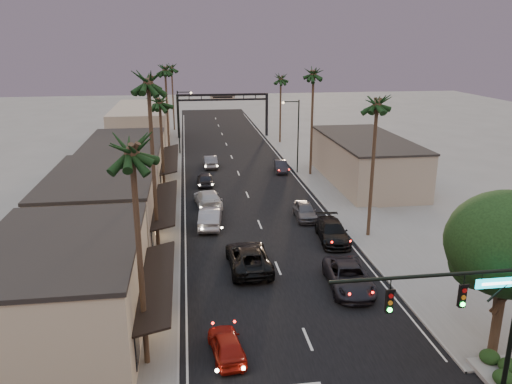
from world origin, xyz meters
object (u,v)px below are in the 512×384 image
object	(u,v)px
palm_far	(171,66)
streetlight_right	(296,131)
traffic_signal	(476,305)
oncoming_pickup	(248,257)
curbside_near	(349,277)
curbside_black	(332,232)
corner_tree	(511,248)
oncoming_silver	(210,217)
palm_lb	(148,77)
palm_ld	(165,67)
arch	(223,104)
streetlight_left	(180,117)
palm_rc	(281,76)
palm_lc	(159,98)
palm_rb	(314,71)
oncoming_red	(227,344)
palm_ra	(378,99)
palm_la	(131,143)

from	to	relation	value
palm_far	streetlight_right	bearing A→B (deg)	-65.24
traffic_signal	oncoming_pickup	bearing A→B (deg)	116.99
curbside_near	curbside_black	xyz separation A→B (m)	(1.25, 8.08, -0.00)
corner_tree	oncoming_silver	bearing A→B (deg)	123.73
curbside_black	oncoming_silver	bearing A→B (deg)	158.90
corner_tree	curbside_black	distance (m)	17.35
palm_lb	palm_ld	xyz separation A→B (m)	(0.00, 33.00, -0.97)
arch	palm_lb	world-z (taller)	palm_lb
streetlight_left	palm_ld	bearing A→B (deg)	-119.25
palm_rc	palm_far	size ratio (longest dim) A/B	0.92
palm_lc	palm_rc	bearing A→B (deg)	58.44
palm_rb	curbside_black	size ratio (longest dim) A/B	2.57
traffic_signal	oncoming_red	world-z (taller)	traffic_signal
traffic_signal	palm_rb	world-z (taller)	palm_rb
corner_tree	palm_rb	xyz separation A→B (m)	(-0.88, 36.55, 6.44)
palm_far	oncoming_silver	size ratio (longest dim) A/B	2.53
streetlight_left	oncoming_red	size ratio (longest dim) A/B	2.31
streetlight_left	palm_rb	bearing A→B (deg)	-42.05
streetlight_left	palm_lb	size ratio (longest dim) A/B	0.59
palm_ra	oncoming_silver	distance (m)	17.27
palm_ld	curbside_near	size ratio (longest dim) A/B	2.46
palm_lc	palm_rb	xyz separation A→B (m)	(17.20, 8.00, 1.95)
streetlight_left	oncoming_red	xyz separation A→B (m)	(2.39, -48.86, -4.67)
streetlight_left	palm_rb	size ratio (longest dim) A/B	0.63
curbside_near	palm_ra	bearing A→B (deg)	66.91
palm_lc	palm_ld	bearing A→B (deg)	90.00
oncoming_silver	oncoming_red	bearing A→B (deg)	95.91
palm_ra	oncoming_pickup	bearing A→B (deg)	-156.36
palm_far	oncoming_red	bearing A→B (deg)	-86.87
palm_ld	palm_far	size ratio (longest dim) A/B	1.08
palm_ld	palm_ra	world-z (taller)	palm_ld
palm_lc	curbside_black	world-z (taller)	palm_lc
oncoming_silver	traffic_signal	bearing A→B (deg)	118.93
palm_rc	curbside_black	bearing A→B (deg)	-94.61
arch	palm_rb	xyz separation A→B (m)	(8.60, -26.00, 6.88)
palm_ra	oncoming_pickup	world-z (taller)	palm_ra
traffic_signal	palm_far	size ratio (longest dim) A/B	0.64
palm_ld	palm_ra	xyz separation A→B (m)	(17.20, -31.00, -0.97)
palm_la	palm_far	bearing A→B (deg)	89.75
streetlight_right	palm_rb	world-z (taller)	palm_rb
corner_tree	palm_far	bearing A→B (deg)	104.14
arch	curbside_near	xyz separation A→B (m)	(4.08, -54.59, -4.73)
streetlight_right	curbside_black	distance (m)	22.05
palm_ld	traffic_signal	bearing A→B (deg)	-74.35
palm_lb	palm_far	distance (m)	56.03
streetlight_right	palm_la	world-z (taller)	palm_la
streetlight_right	oncoming_red	world-z (taller)	streetlight_right
palm_lb	oncoming_red	xyz separation A→B (m)	(4.07, -12.86, -12.72)
palm_ld	curbside_black	world-z (taller)	palm_ld
oncoming_silver	curbside_near	bearing A→B (deg)	129.81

